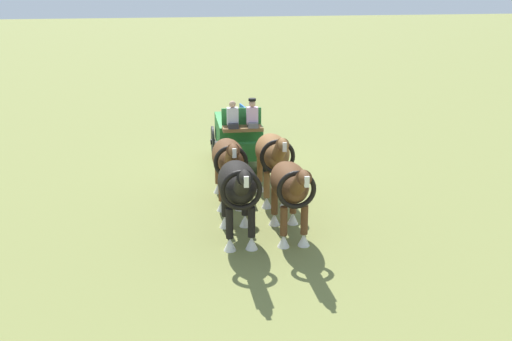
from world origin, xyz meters
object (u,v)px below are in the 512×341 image
Objects in this scene: draft_horse_lead_near at (290,186)px; draft_horse_lead_off at (238,186)px; draft_horse_rear_near at (273,155)px; draft_horse_rear_off at (228,159)px; show_wagon at (238,135)px.

draft_horse_lead_near is 1.30m from draft_horse_lead_off.
draft_horse_lead_off is (2.46, -1.55, 0.01)m from draft_horse_rear_near.
draft_horse_lead_near reaches higher than draft_horse_rear_off.
draft_horse_rear_off is 1.05× the size of draft_horse_lead_off.
draft_horse_rear_off is at bearing 174.40° from draft_horse_lead_off.
draft_horse_lead_off reaches higher than draft_horse_rear_near.
draft_horse_lead_off is (5.99, -1.24, 0.28)m from show_wagon.
draft_horse_rear_off is at bearing -16.17° from show_wagon.
draft_horse_rear_near is at bearing 4.98° from show_wagon.
show_wagon is at bearing -175.02° from draft_horse_rear_near.
draft_horse_lead_off is (-0.13, -1.29, 0.06)m from draft_horse_lead_near.
draft_horse_rear_off is (3.40, -0.99, 0.18)m from show_wagon.
show_wagon reaches higher than draft_horse_rear_off.
draft_horse_lead_near is (6.12, 0.05, 0.22)m from show_wagon.
draft_horse_lead_near is at bearing 0.49° from show_wagon.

